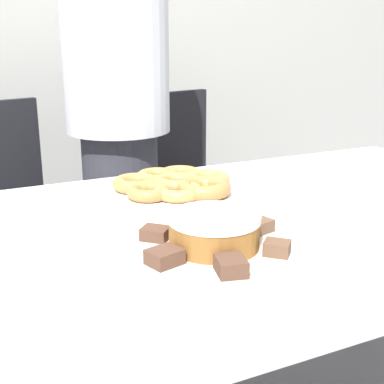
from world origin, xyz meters
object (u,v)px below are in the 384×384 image
at_px(plate_cake, 214,249).
at_px(frosted_cake, 214,231).
at_px(plate_donuts, 176,191).
at_px(office_chair_right, 190,209).
at_px(person_standing, 118,118).
at_px(office_chair_left, 11,236).

distance_m(plate_cake, frosted_cake, 0.04).
height_order(plate_cake, plate_donuts, same).
xyz_separation_m(office_chair_right, frosted_cake, (-0.46, -1.08, 0.35)).
xyz_separation_m(person_standing, office_chair_left, (-0.37, 0.15, -0.42)).
distance_m(person_standing, plate_donuts, 0.56).
xyz_separation_m(plate_cake, frosted_cake, (0.00, 0.00, 0.04)).
height_order(office_chair_right, frosted_cake, office_chair_right).
xyz_separation_m(person_standing, plate_donuts, (-0.03, -0.54, -0.11)).
bearing_deg(frosted_cake, office_chair_left, 103.20).
bearing_deg(office_chair_right, plate_cake, -126.46).
distance_m(office_chair_left, frosted_cake, 1.16).
bearing_deg(frosted_cake, office_chair_right, 66.85).
xyz_separation_m(person_standing, frosted_cake, (-0.12, -0.92, -0.07)).
relative_size(office_chair_left, frosted_cake, 5.11).
height_order(person_standing, plate_donuts, person_standing).
bearing_deg(person_standing, office_chair_right, 24.27).
bearing_deg(office_chair_left, person_standing, -37.10).
height_order(office_chair_left, plate_donuts, office_chair_left).
height_order(plate_cake, frosted_cake, frosted_cake).
bearing_deg(office_chair_left, plate_cake, -91.36).
relative_size(office_chair_left, plate_donuts, 2.31).
bearing_deg(plate_donuts, plate_cake, -103.39).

